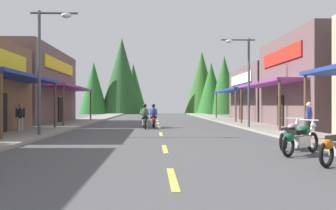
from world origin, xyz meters
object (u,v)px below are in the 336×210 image
(rider_cruising_lead, at_px, (145,118))
(rider_cruising_trailing, at_px, (153,118))
(motorcycle_parked_right_3, at_px, (300,138))
(pedestrian_waiting, at_px, (20,116))
(pedestrian_browsing, at_px, (309,119))
(motorcycle_parked_right_4, at_px, (290,135))
(streetlamp_left, at_px, (47,54))
(streetlamp_right, at_px, (243,69))

(rider_cruising_lead, distance_m, rider_cruising_trailing, 1.43)
(motorcycle_parked_right_3, height_order, pedestrian_waiting, pedestrian_waiting)
(rider_cruising_trailing, height_order, pedestrian_browsing, pedestrian_browsing)
(motorcycle_parked_right_4, height_order, pedestrian_waiting, pedestrian_waiting)
(motorcycle_parked_right_4, xyz_separation_m, pedestrian_browsing, (1.75, 2.66, 0.44))
(motorcycle_parked_right_3, height_order, motorcycle_parked_right_4, same)
(pedestrian_waiting, bearing_deg, motorcycle_parked_right_3, -6.34)
(pedestrian_browsing, height_order, pedestrian_waiting, pedestrian_browsing)
(streetlamp_left, height_order, rider_cruising_lead, streetlamp_left)
(motorcycle_parked_right_4, height_order, rider_cruising_lead, rider_cruising_lead)
(streetlamp_left, height_order, motorcycle_parked_right_3, streetlamp_left)
(streetlamp_left, xyz_separation_m, motorcycle_parked_right_4, (9.47, -5.03, -3.33))
(motorcycle_parked_right_4, bearing_deg, streetlamp_left, 98.92)
(motorcycle_parked_right_3, bearing_deg, pedestrian_browsing, 23.05)
(streetlamp_left, distance_m, rider_cruising_lead, 8.27)
(motorcycle_parked_right_3, height_order, rider_cruising_trailing, rider_cruising_trailing)
(rider_cruising_lead, xyz_separation_m, rider_cruising_trailing, (0.54, 1.32, 0.00))
(streetlamp_left, distance_m, pedestrian_browsing, 11.82)
(rider_cruising_trailing, distance_m, pedestrian_waiting, 8.57)
(streetlamp_right, xyz_separation_m, rider_cruising_lead, (-6.19, 0.26, -3.10))
(motorcycle_parked_right_3, height_order, pedestrian_browsing, pedestrian_browsing)
(streetlamp_left, xyz_separation_m, rider_cruising_lead, (4.34, 6.29, -3.17))
(motorcycle_parked_right_3, bearing_deg, streetlamp_left, 103.68)
(motorcycle_parked_right_4, height_order, rider_cruising_trailing, rider_cruising_trailing)
(streetlamp_right, distance_m, pedestrian_waiting, 13.41)
(motorcycle_parked_right_3, bearing_deg, rider_cruising_trailing, 65.89)
(pedestrian_browsing, xyz_separation_m, pedestrian_waiting, (-13.35, 5.08, -0.04))
(streetlamp_left, relative_size, rider_cruising_trailing, 2.71)
(rider_cruising_trailing, bearing_deg, pedestrian_browsing, -150.01)
(motorcycle_parked_right_4, height_order, pedestrian_browsing, pedestrian_browsing)
(motorcycle_parked_right_3, bearing_deg, streetlamp_right, 42.84)
(streetlamp_right, bearing_deg, rider_cruising_trailing, 164.38)
(motorcycle_parked_right_3, bearing_deg, pedestrian_waiting, 99.81)
(motorcycle_parked_right_4, bearing_deg, rider_cruising_lead, 61.27)
(rider_cruising_lead, relative_size, pedestrian_waiting, 1.38)
(pedestrian_browsing, distance_m, pedestrian_waiting, 14.28)
(motorcycle_parked_right_4, distance_m, rider_cruising_trailing, 13.45)
(rider_cruising_lead, bearing_deg, rider_cruising_trailing, -26.62)
(rider_cruising_lead, relative_size, rider_cruising_trailing, 1.00)
(pedestrian_waiting, bearing_deg, streetlamp_right, 47.29)
(streetlamp_right, relative_size, motorcycle_parked_right_4, 3.21)
(streetlamp_right, height_order, rider_cruising_trailing, streetlamp_right)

